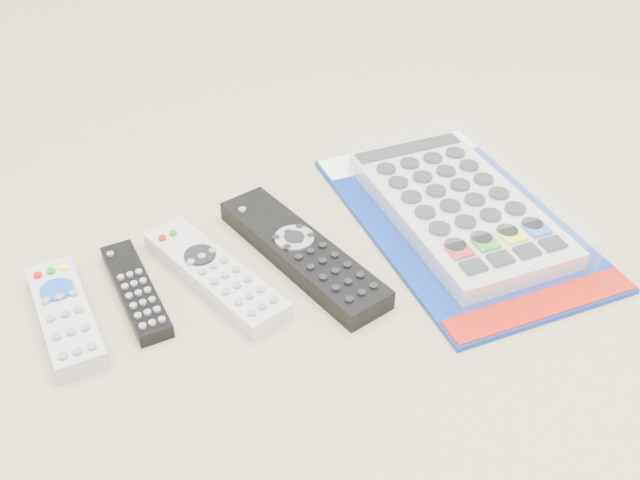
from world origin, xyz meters
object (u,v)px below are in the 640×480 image
remote_small_grey (65,315)px  remote_silver_dvd (215,274)px  jumbo_remote_packaged (458,205)px  remote_large_black (302,252)px  remote_slim_black (136,290)px

remote_small_grey → remote_silver_dvd: size_ratio=0.79×
jumbo_remote_packaged → remote_small_grey: bearing=-179.6°
remote_large_black → remote_silver_dvd: bearing=162.0°
remote_silver_dvd → remote_large_black: bearing=-22.2°
remote_small_grey → remote_silver_dvd: 0.16m
remote_silver_dvd → remote_large_black: remote_large_black is taller
remote_silver_dvd → jumbo_remote_packaged: 0.31m
remote_large_black → remote_slim_black: bearing=160.3°
remote_small_grey → remote_slim_black: bearing=6.1°
remote_small_grey → jumbo_remote_packaged: jumbo_remote_packaged is taller
remote_large_black → jumbo_remote_packaged: jumbo_remote_packaged is taller
remote_small_grey → jumbo_remote_packaged: size_ratio=0.41×
remote_slim_black → jumbo_remote_packaged: bearing=-6.5°
remote_slim_black → jumbo_remote_packaged: size_ratio=0.40×
remote_silver_dvd → jumbo_remote_packaged: jumbo_remote_packaged is taller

